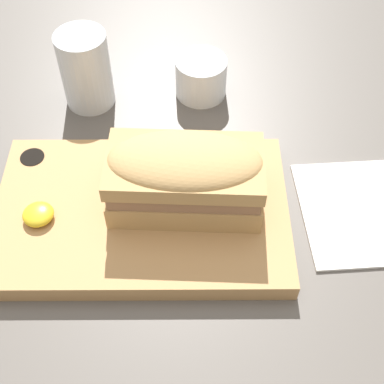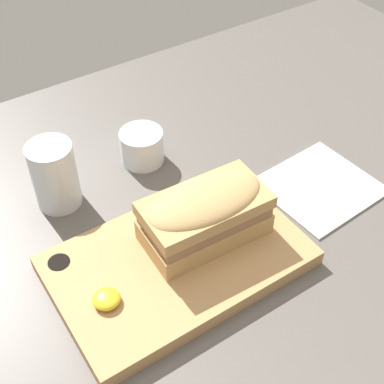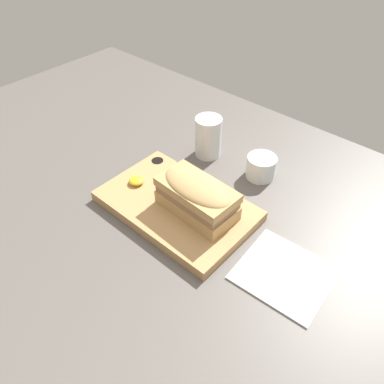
{
  "view_description": "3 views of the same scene",
  "coord_description": "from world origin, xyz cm",
  "px_view_note": "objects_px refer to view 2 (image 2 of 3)",
  "views": [
    {
      "loc": [
        7.96,
        -36.49,
        57.07
      ],
      "look_at": [
        8.16,
        2.35,
        8.0
      ],
      "focal_mm": 50.0,
      "sensor_mm": 36.0,
      "label": 1
    },
    {
      "loc": [
        -23.48,
        -39.34,
        64.68
      ],
      "look_at": [
        7.68,
        7.74,
        10.18
      ],
      "focal_mm": 50.0,
      "sensor_mm": 36.0,
      "label": 2
    },
    {
      "loc": [
        47.12,
        -42.6,
        65.54
      ],
      "look_at": [
        5.6,
        4.13,
        9.05
      ],
      "focal_mm": 35.0,
      "sensor_mm": 36.0,
      "label": 3
    }
  ],
  "objects_px": {
    "water_glass": "(55,179)",
    "napkin": "(319,187)",
    "wine_glass": "(142,147)",
    "serving_board": "(177,260)",
    "sandwich": "(205,213)"
  },
  "relations": [
    {
      "from": "serving_board",
      "to": "water_glass",
      "type": "height_order",
      "value": "water_glass"
    },
    {
      "from": "sandwich",
      "to": "water_glass",
      "type": "relative_size",
      "value": 1.61
    },
    {
      "from": "sandwich",
      "to": "water_glass",
      "type": "xyz_separation_m",
      "value": [
        -0.14,
        0.21,
        -0.02
      ]
    },
    {
      "from": "serving_board",
      "to": "wine_glass",
      "type": "bearing_deg",
      "value": 71.91
    },
    {
      "from": "napkin",
      "to": "serving_board",
      "type": "bearing_deg",
      "value": -178.23
    },
    {
      "from": "wine_glass",
      "to": "napkin",
      "type": "xyz_separation_m",
      "value": [
        0.21,
        -0.23,
        -0.03
      ]
    },
    {
      "from": "water_glass",
      "to": "sandwich",
      "type": "bearing_deg",
      "value": -55.85
    },
    {
      "from": "napkin",
      "to": "sandwich",
      "type": "bearing_deg",
      "value": 179.76
    },
    {
      "from": "wine_glass",
      "to": "sandwich",
      "type": "bearing_deg",
      "value": -95.7
    },
    {
      "from": "serving_board",
      "to": "sandwich",
      "type": "distance_m",
      "value": 0.08
    },
    {
      "from": "sandwich",
      "to": "napkin",
      "type": "distance_m",
      "value": 0.25
    },
    {
      "from": "serving_board",
      "to": "wine_glass",
      "type": "distance_m",
      "value": 0.25
    },
    {
      "from": "serving_board",
      "to": "sandwich",
      "type": "height_order",
      "value": "sandwich"
    },
    {
      "from": "wine_glass",
      "to": "serving_board",
      "type": "bearing_deg",
      "value": -108.09
    },
    {
      "from": "water_glass",
      "to": "napkin",
      "type": "xyz_separation_m",
      "value": [
        0.38,
        -0.21,
        -0.05
      ]
    }
  ]
}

